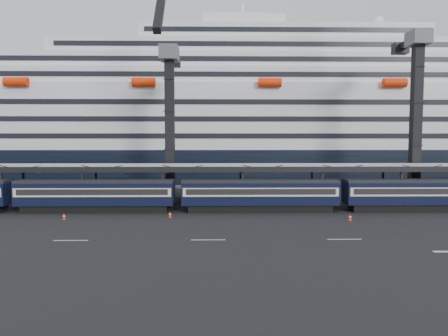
{
  "coord_description": "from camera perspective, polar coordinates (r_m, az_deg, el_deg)",
  "views": [
    {
      "loc": [
        -13.19,
        -38.45,
        8.74
      ],
      "look_at": [
        -12.39,
        10.0,
        5.35
      ],
      "focal_mm": 32.0,
      "sensor_mm": 36.0,
      "label": 1
    }
  ],
  "objects": [
    {
      "name": "cruise_ship",
      "position": [
        85.38,
        7.25,
        6.39
      ],
      "size": [
        214.09,
        28.84,
        34.0
      ],
      "color": "black",
      "rests_on": "ground"
    },
    {
      "name": "canopy",
      "position": [
        54.2,
        13.14,
        0.2
      ],
      "size": [
        130.0,
        6.25,
        5.53
      ],
      "color": "#999CA1",
      "rests_on": "ground"
    },
    {
      "name": "crane_dark_near",
      "position": [
        57.54,
        -7.8,
        7.14
      ],
      "size": [
        4.5,
        17.75,
        35.08
      ],
      "color": "#4C4E54",
      "rests_on": "ground"
    },
    {
      "name": "traffic_cone_b",
      "position": [
        47.63,
        -21.89,
        -6.41
      ],
      "size": [
        0.38,
        0.38,
        0.76
      ],
      "color": "#F02E07",
      "rests_on": "ground"
    },
    {
      "name": "ground",
      "position": [
        41.58,
        17.77,
        -8.33
      ],
      "size": [
        260.0,
        260.0,
        0.0
      ],
      "primitive_type": "plane",
      "color": "black",
      "rests_on": "ground"
    },
    {
      "name": "crane_dark_mid",
      "position": [
        62.9,
        25.94,
        7.81
      ],
      "size": [
        4.5,
        18.24,
        39.64
      ],
      "color": "#4C4E54",
      "rests_on": "ground"
    },
    {
      "name": "traffic_cone_d",
      "position": [
        45.91,
        17.56,
        -6.7
      ],
      "size": [
        0.37,
        0.37,
        0.74
      ],
      "color": "#F02E07",
      "rests_on": "ground"
    },
    {
      "name": "train",
      "position": [
        49.63,
        8.99,
        -3.62
      ],
      "size": [
        133.05,
        3.0,
        4.05
      ],
      "color": "black",
      "rests_on": "ground"
    },
    {
      "name": "traffic_cone_c",
      "position": [
        45.69,
        -7.72,
        -6.6
      ],
      "size": [
        0.37,
        0.37,
        0.74
      ],
      "color": "#F02E07",
      "rests_on": "ground"
    }
  ]
}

